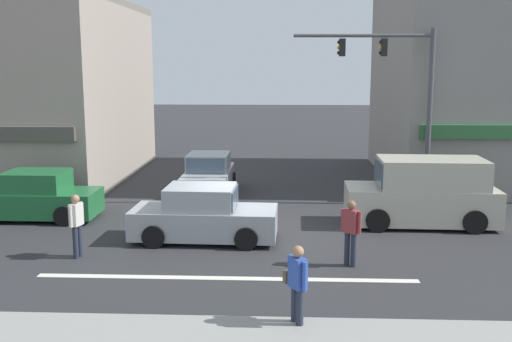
# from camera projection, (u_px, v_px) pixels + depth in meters

# --- Properties ---
(ground_plane) EXTENTS (120.00, 120.00, 0.00)m
(ground_plane) POSITION_uv_depth(u_px,v_px,m) (237.00, 236.00, 17.51)
(ground_plane) COLOR #2B2B2D
(lane_marking_stripe) EXTENTS (9.00, 0.24, 0.01)m
(lane_marking_stripe) POSITION_uv_depth(u_px,v_px,m) (226.00, 278.00, 14.07)
(lane_marking_stripe) COLOR silver
(lane_marking_stripe) RESTS_ON ground
(utility_pole_near_left) EXTENTS (1.40, 0.22, 8.29)m
(utility_pole_near_left) POSITION_uv_depth(u_px,v_px,m) (13.00, 83.00, 21.89)
(utility_pole_near_left) COLOR brown
(utility_pole_near_left) RESTS_ON ground
(traffic_light_mast) EXTENTS (4.89, 0.36, 6.20)m
(traffic_light_mast) POSITION_uv_depth(u_px,v_px,m) (403.00, 88.00, 20.83)
(traffic_light_mast) COLOR #47474C
(traffic_light_mast) RESTS_ON ground
(sedan_crossing_center) EXTENTS (4.15, 1.98, 1.58)m
(sedan_crossing_center) POSITION_uv_depth(u_px,v_px,m) (204.00, 216.00, 17.01)
(sedan_crossing_center) COLOR #999EA3
(sedan_crossing_center) RESTS_ON ground
(sedan_crossing_rightbound) EXTENTS (4.10, 1.88, 1.58)m
(sedan_crossing_rightbound) POSITION_uv_depth(u_px,v_px,m) (35.00, 197.00, 19.42)
(sedan_crossing_rightbound) COLOR #1E6033
(sedan_crossing_rightbound) RESTS_ON ground
(sedan_approaching_near) EXTENTS (1.88, 4.10, 1.58)m
(sedan_approaching_near) POSITION_uv_depth(u_px,v_px,m) (209.00, 176.00, 23.19)
(sedan_approaching_near) COLOR #999EA3
(sedan_approaching_near) RESTS_ON ground
(van_waiting_far) EXTENTS (4.64, 2.12, 2.11)m
(van_waiting_far) POSITION_uv_depth(u_px,v_px,m) (424.00, 194.00, 18.60)
(van_waiting_far) COLOR #B7B29E
(van_waiting_far) RESTS_ON ground
(pedestrian_foreground_with_bag) EXTENTS (0.47, 0.67, 1.67)m
(pedestrian_foreground_with_bag) POSITION_uv_depth(u_px,v_px,m) (297.00, 283.00, 11.13)
(pedestrian_foreground_with_bag) COLOR #232838
(pedestrian_foreground_with_bag) RESTS_ON ground
(pedestrian_mid_crossing) EXTENTS (0.30, 0.56, 1.67)m
(pedestrian_mid_crossing) POSITION_uv_depth(u_px,v_px,m) (76.00, 222.00, 15.44)
(pedestrian_mid_crossing) COLOR #232838
(pedestrian_mid_crossing) RESTS_ON ground
(pedestrian_far_side) EXTENTS (0.47, 0.39, 1.67)m
(pedestrian_far_side) POSITION_uv_depth(u_px,v_px,m) (351.00, 229.00, 14.78)
(pedestrian_far_side) COLOR #232838
(pedestrian_far_side) RESTS_ON ground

